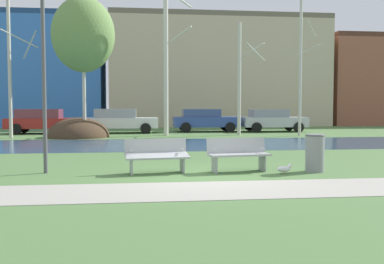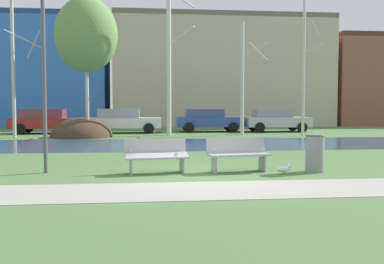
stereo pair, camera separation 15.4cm
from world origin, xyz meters
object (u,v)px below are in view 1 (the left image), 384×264
Objects in this scene: bench_right at (238,154)px; seagull at (285,169)px; bench_left at (157,155)px; parked_sedan_second_white at (120,120)px; parked_wagon_fourth_silver at (272,120)px; streetlamp at (43,43)px; parked_van_nearest_red at (44,121)px; parked_hatch_third_blue at (205,120)px; trash_bin at (315,152)px.

seagull is (1.08, -0.50, -0.34)m from bench_right.
bench_left and bench_right have the same top height.
parked_sedan_second_white is 1.08× the size of parked_wagon_fourth_silver.
bench_left is 3.99m from streetlamp.
parked_sedan_second_white is at bearing -0.04° from parked_van_nearest_red.
seagull is at bearing -8.91° from bench_left.
parked_sedan_second_white is at bearing 85.65° from streetlamp.
parked_hatch_third_blue is (9.96, 0.68, -0.00)m from parked_van_nearest_red.
parked_hatch_third_blue is at bearing 84.33° from bench_right.
streetlamp is 16.46m from parked_sedan_second_white.
parked_van_nearest_red is at bearing 116.47° from bench_right.
parked_van_nearest_red reaches higher than parked_wagon_fourth_silver.
streetlamp is 1.08× the size of parked_sedan_second_white.
bench_right is 0.39× the size of parked_hatch_third_blue.
parked_hatch_third_blue is (5.40, 0.69, -0.01)m from parked_sedan_second_white.
parked_sedan_second_white is at bearing 95.44° from bench_left.
parked_hatch_third_blue is at bearing 77.48° from bench_left.
bench_right is at bearing -3.88° from streetlamp.
parked_hatch_third_blue reaches higher than bench_left.
seagull is 0.09× the size of parked_sedan_second_white.
trash_bin is 0.20× the size of streetlamp.
parked_wagon_fourth_silver is (4.34, -0.47, -0.01)m from parked_hatch_third_blue.
bench_left is 18.65m from parked_wagon_fourth_silver.
seagull is 0.09× the size of parked_van_nearest_red.
parked_sedan_second_white is at bearing 105.64° from seagull.
streetlamp is 16.75m from parked_van_nearest_red.
seagull is at bearing -165.21° from trash_bin.
bench_left is 2.12m from bench_right.
bench_right reaches higher than seagull.
parked_hatch_third_blue is 1.03× the size of parked_wagon_fourth_silver.
parked_van_nearest_red reaches higher than bench_right.
bench_left is at bearing -102.52° from parked_hatch_third_blue.
parked_van_nearest_red is at bearing 179.96° from parked_sedan_second_white.
streetlamp is 1.06× the size of parked_van_nearest_red.
parked_van_nearest_red is (-8.25, 16.56, 0.31)m from bench_right.
seagull is 0.09× the size of streetlamp.
trash_bin reaches higher than bench_right.
parked_sedan_second_white is 5.45m from parked_hatch_third_blue.
parked_wagon_fourth_silver is (6.05, 16.77, 0.30)m from bench_right.
trash_bin is 2.33× the size of seagull.
bench_right is at bearing 155.09° from seagull.
parked_van_nearest_red is 14.30m from parked_wagon_fourth_silver.
parked_sedan_second_white is (4.55, -0.00, 0.00)m from parked_van_nearest_red.
streetlamp is at bearing 175.01° from trash_bin.
parked_wagon_fourth_silver is (14.29, 0.21, -0.01)m from parked_van_nearest_red.
parked_van_nearest_red is at bearing 101.56° from streetlamp.
bench_right is at bearing -77.42° from parked_sedan_second_white.
seagull is at bearing -24.91° from bench_right.
parked_hatch_third_blue is at bearing 3.93° from parked_van_nearest_red.
streetlamp is 19.92m from parked_wagon_fourth_silver.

